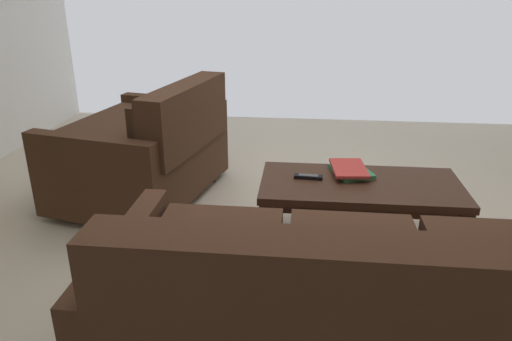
# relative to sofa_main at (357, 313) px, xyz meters

# --- Properties ---
(ground_plane) EXTENTS (5.23, 5.47, 0.01)m
(ground_plane) POSITION_rel_sofa_main_xyz_m (0.26, -1.05, -0.35)
(ground_plane) COLOR beige
(sofa_main) EXTENTS (1.85, 0.91, 0.80)m
(sofa_main) POSITION_rel_sofa_main_xyz_m (0.00, 0.00, 0.00)
(sofa_main) COLOR black
(sofa_main) RESTS_ON ground
(loveseat_near) EXTENTS (1.09, 1.31, 0.83)m
(loveseat_near) POSITION_rel_sofa_main_xyz_m (1.28, -1.60, 0.02)
(loveseat_near) COLOR black
(loveseat_near) RESTS_ON ground
(coffee_table) EXTENTS (1.11, 0.54, 0.40)m
(coffee_table) POSITION_rel_sofa_main_xyz_m (-0.11, -1.07, -0.01)
(coffee_table) COLOR #3D2316
(coffee_table) RESTS_ON ground
(book_stack) EXTENTS (0.26, 0.31, 0.04)m
(book_stack) POSITION_rel_sofa_main_xyz_m (-0.06, -1.19, 0.08)
(book_stack) COLOR #337F51
(book_stack) RESTS_ON coffee_table
(tv_remote) EXTENTS (0.16, 0.06, 0.02)m
(tv_remote) POSITION_rel_sofa_main_xyz_m (0.18, -1.09, 0.07)
(tv_remote) COLOR black
(tv_remote) RESTS_ON coffee_table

